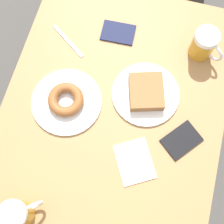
# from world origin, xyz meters

# --- Properties ---
(ground_plane) EXTENTS (8.00, 8.00, 0.00)m
(ground_plane) POSITION_xyz_m (0.00, 0.00, 0.00)
(ground_plane) COLOR #474442
(table) EXTENTS (0.78, 1.07, 0.71)m
(table) POSITION_xyz_m (0.00, 0.00, 0.65)
(table) COLOR #997044
(table) RESTS_ON ground_plane
(plate_with_cake) EXTENTS (0.24, 0.24, 0.05)m
(plate_with_cake) POSITION_xyz_m (0.10, 0.10, 0.72)
(plate_with_cake) COLOR silver
(plate_with_cake) RESTS_ON table
(plate_with_donut) EXTENTS (0.25, 0.25, 0.05)m
(plate_with_donut) POSITION_xyz_m (-0.17, 0.00, 0.72)
(plate_with_donut) COLOR silver
(plate_with_donut) RESTS_ON table
(beer_mug_left) EXTENTS (0.11, 0.10, 0.12)m
(beer_mug_left) POSITION_xyz_m (-0.19, -0.40, 0.77)
(beer_mug_left) COLOR #C68C23
(beer_mug_left) RESTS_ON table
(beer_mug_right) EXTENTS (0.12, 0.09, 0.12)m
(beer_mug_right) POSITION_xyz_m (0.26, 0.32, 0.77)
(beer_mug_right) COLOR #C68C23
(beer_mug_right) RESTS_ON table
(napkin_folded) EXTENTS (0.17, 0.18, 0.00)m
(napkin_folded) POSITION_xyz_m (0.12, -0.14, 0.71)
(napkin_folded) COLOR white
(napkin_folded) RESTS_ON table
(fork) EXTENTS (0.15, 0.11, 0.00)m
(fork) POSITION_xyz_m (-0.24, 0.24, 0.71)
(fork) COLOR silver
(fork) RESTS_ON table
(passport_near_edge) EXTENTS (0.13, 0.09, 0.01)m
(passport_near_edge) POSITION_xyz_m (-0.06, 0.32, 0.71)
(passport_near_edge) COLOR #141938
(passport_near_edge) RESTS_ON table
(passport_far_edge) EXTENTS (0.15, 0.15, 0.01)m
(passport_far_edge) POSITION_xyz_m (0.26, -0.03, 0.71)
(passport_far_edge) COLOR black
(passport_far_edge) RESTS_ON table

